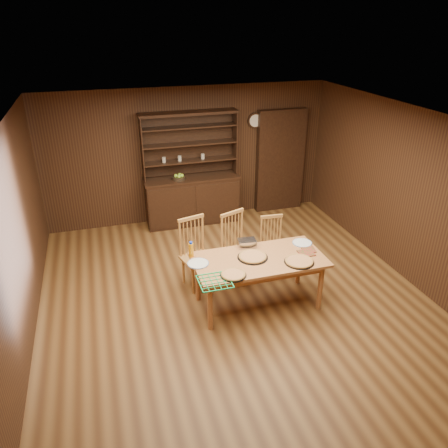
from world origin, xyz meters
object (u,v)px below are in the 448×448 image
object	(u,v)px
dining_table	(259,264)
chair_left	(195,250)
chair_right	(272,242)
juice_bottle	(191,250)
chair_center	(236,244)
china_hutch	(192,194)

from	to	relation	value
dining_table	chair_left	bearing A→B (deg)	132.13
chair_right	juice_bottle	size ratio (longest dim) A/B	4.06
chair_right	dining_table	bearing A→B (deg)	-119.37
chair_left	chair_center	xyz separation A→B (m)	(0.64, -0.02, 0.01)
chair_center	juice_bottle	world-z (taller)	chair_center
china_hutch	dining_table	world-z (taller)	china_hutch
chair_center	juice_bottle	distance (m)	0.96
juice_bottle	chair_right	bearing A→B (deg)	19.68
china_hutch	chair_right	size ratio (longest dim) A/B	2.34
china_hutch	dining_table	xyz separation A→B (m)	(0.27, -2.98, 0.07)
chair_center	juice_bottle	size ratio (longest dim) A/B	4.80
chair_right	chair_left	bearing A→B (deg)	-174.51
chair_left	chair_right	distance (m)	1.27
china_hutch	chair_right	xyz separation A→B (m)	(0.82, -2.14, -0.11)
chair_center	chair_right	xyz separation A→B (m)	(0.63, 0.05, -0.09)
chair_left	juice_bottle	bearing A→B (deg)	-122.90
dining_table	china_hutch	bearing A→B (deg)	95.21
chair_center	dining_table	bearing A→B (deg)	-105.07
dining_table	chair_right	xyz separation A→B (m)	(0.55, 0.83, -0.17)
chair_left	juice_bottle	xyz separation A→B (m)	(-0.16, -0.48, 0.28)
dining_table	chair_right	size ratio (longest dim) A/B	1.94
china_hutch	chair_left	distance (m)	2.22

